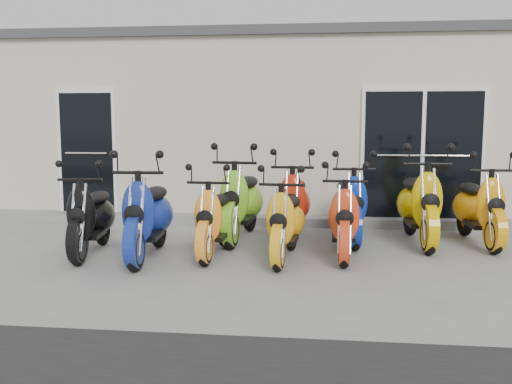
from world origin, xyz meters
The scene contains 16 objects.
ground centered at (0.00, 0.00, 0.00)m, with size 80.00×80.00×0.00m, color gray.
building centered at (0.00, 5.20, 1.60)m, with size 14.00×6.00×3.20m, color beige.
roof_cap centered at (0.00, 5.20, 3.28)m, with size 14.20×6.20×0.16m, color #3F3F42.
front_step centered at (0.00, 2.02, 0.07)m, with size 14.00×0.40×0.15m, color gray.
door_left centered at (-3.20, 2.17, 1.26)m, with size 1.07×0.08×2.22m, color black.
door_right centered at (2.60, 2.17, 1.26)m, with size 2.02×0.08×2.22m, color black.
scooter_front_black centered at (-2.11, -0.36, 0.65)m, with size 0.64×1.77×1.30m, color black, non-canonical shape.
scooter_front_blue centered at (-1.29, -0.48, 0.72)m, with size 0.71×1.95×1.44m, color navy, non-canonical shape.
scooter_front_orange_a centered at (-0.44, -0.24, 0.63)m, with size 0.62×1.71×1.26m, color orange, non-canonical shape.
scooter_front_orange_b centered at (0.50, -0.37, 0.63)m, with size 0.62×1.71×1.26m, color #EBA614, non-canonical shape.
scooter_front_red centered at (1.24, -0.10, 0.65)m, with size 0.64×1.75×1.29m, color red, non-canonical shape.
scooter_back_green centered at (-0.24, 0.80, 0.74)m, with size 0.73×2.00×1.48m, color #6FC222, non-canonical shape.
scooter_back_red centered at (0.54, 0.85, 0.70)m, with size 0.69×1.89×1.40m, color red, non-canonical shape.
scooter_back_blue centered at (1.36, 0.87, 0.69)m, with size 0.68×1.87×1.38m, color #0C289F, non-canonical shape.
scooter_back_yellow centered at (2.35, 0.79, 0.74)m, with size 0.73×2.01×1.49m, color #DAAC00, non-canonical shape.
scooter_back_extra centered at (3.20, 0.87, 0.69)m, with size 0.68×1.87×1.38m, color orange, non-canonical shape.
Camera 1 is at (0.94, -7.55, 1.83)m, focal length 40.00 mm.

